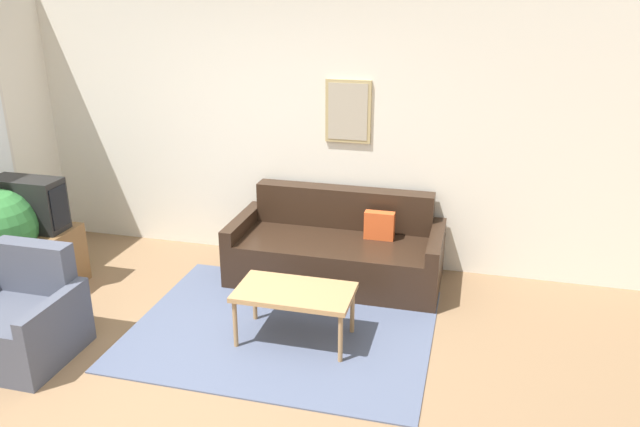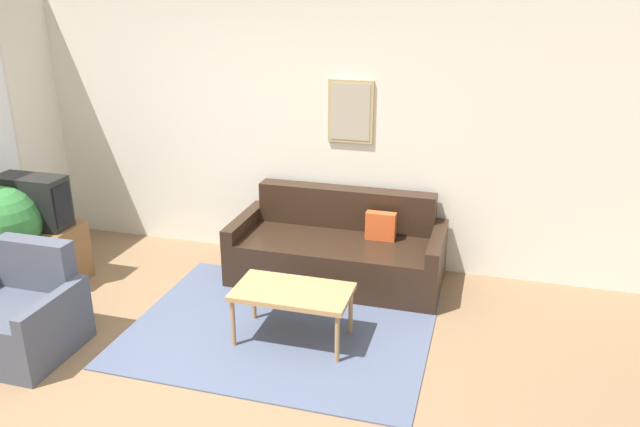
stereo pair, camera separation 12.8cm
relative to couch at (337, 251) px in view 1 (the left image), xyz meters
The scene contains 9 objects.
ground_plane 2.14m from the couch, 110.33° to the right, with size 16.00×16.00×0.00m, color #846647.
area_rug 1.11m from the couch, 101.77° to the right, with size 2.44×1.93×0.01m.
wall_back 1.37m from the couch, 147.42° to the left, with size 8.00×0.09×2.70m.
couch is the anchor object (origin of this frame).
coffee_table 1.20m from the couch, 93.32° to the right, with size 0.92×0.52×0.45m.
tv_stand 2.82m from the couch, 162.29° to the right, with size 0.74×0.51×0.57m.
tv 2.87m from the couch, 162.27° to the right, with size 0.66×0.28×0.48m.
armchair 2.79m from the couch, 137.06° to the right, with size 0.81×0.76×0.83m.
potted_plant_by_window 2.94m from the couch, 168.02° to the right, with size 0.55×0.55×0.83m.
Camera 1 is at (1.95, -3.36, 2.71)m, focal length 35.00 mm.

